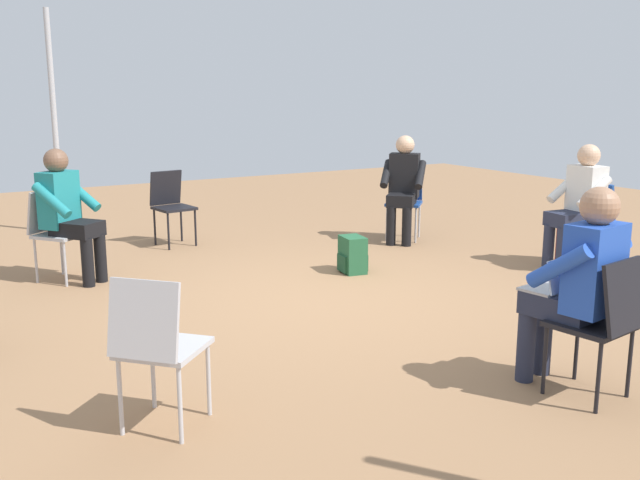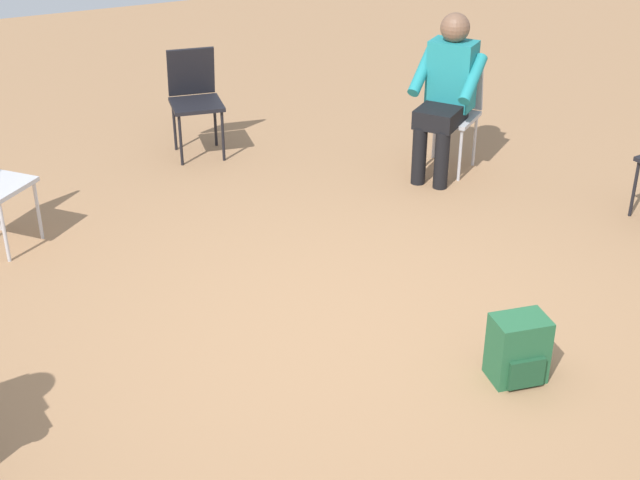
{
  "view_description": "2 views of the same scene",
  "coord_description": "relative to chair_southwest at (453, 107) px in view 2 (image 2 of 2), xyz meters",
  "views": [
    {
      "loc": [
        5.05,
        -3.05,
        1.77
      ],
      "look_at": [
        0.3,
        -0.24,
        0.6
      ],
      "focal_mm": 40.0,
      "sensor_mm": 36.0,
      "label": 1
    },
    {
      "loc": [
        1.87,
        3.69,
        2.81
      ],
      "look_at": [
        0.33,
        0.36,
        0.87
      ],
      "focal_mm": 50.0,
      "sensor_mm": 36.0,
      "label": 2
    }
  ],
  "objects": [
    {
      "name": "backpack_near_laptop_user",
      "position": [
        1.19,
        2.55,
        -0.34
      ],
      "size": [
        0.31,
        0.28,
        0.36
      ],
      "rotation": [
        0.0,
        0.0,
        6.13
      ],
      "color": "#235B38",
      "rests_on": "ground"
    },
    {
      "name": "chair_southwest",
      "position": [
        0.0,
        0.0,
        0.0
      ],
      "size": [
        0.58,
        0.58,
        0.85
      ],
      "rotation": [
        0.0,
        0.0,
        -0.91
      ],
      "color": "#B7B7BC",
      "rests_on": "ground"
    },
    {
      "name": "ground_plane",
      "position": [
        1.83,
        1.87,
        -0.5
      ],
      "size": [
        16.65,
        16.65,
        0.0
      ],
      "primitive_type": "plane",
      "color": "#99704C"
    },
    {
      "name": "chair_south",
      "position": [
        1.73,
        -1.12,
        0.0
      ],
      "size": [
        0.45,
        0.49,
        0.85
      ],
      "rotation": [
        0.0,
        0.0,
        -0.15
      ],
      "color": "black",
      "rests_on": "ground"
    },
    {
      "name": "person_in_teal",
      "position": [
        0.13,
        0.1,
        0.2
      ],
      "size": [
        0.63,
        0.63,
        1.24
      ],
      "rotation": [
        0.0,
        0.0,
        -0.91
      ],
      "color": "black",
      "rests_on": "ground"
    }
  ]
}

